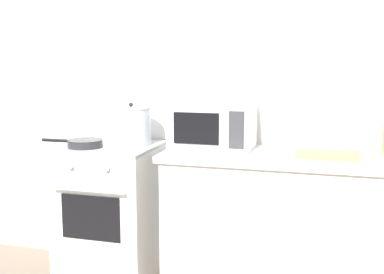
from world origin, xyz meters
The scene contains 8 objects.
back_wall centered at (0.30, 0.97, 1.25)m, with size 4.40×0.10×2.50m, color silver.
lower_cabinet_right centered at (0.90, 0.62, 0.44)m, with size 1.64×0.56×0.88m, color white.
countertop_right centered at (0.90, 0.62, 0.90)m, with size 1.70×0.60×0.04m, color beige.
stove centered at (-0.35, 0.60, 0.46)m, with size 0.60×0.64×0.92m.
stock_pot centered at (-0.23, 0.67, 1.05)m, with size 0.35×0.26×0.28m.
frying_pan centered at (-0.48, 0.49, 0.95)m, with size 0.42×0.22×0.05m.
microwave centered at (0.32, 0.68, 1.07)m, with size 0.50×0.37×0.30m.
cutting_board centered at (1.03, 0.60, 0.93)m, with size 0.36×0.26×0.02m, color tan.
Camera 1 is at (1.05, -2.30, 1.47)m, focal length 45.95 mm.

